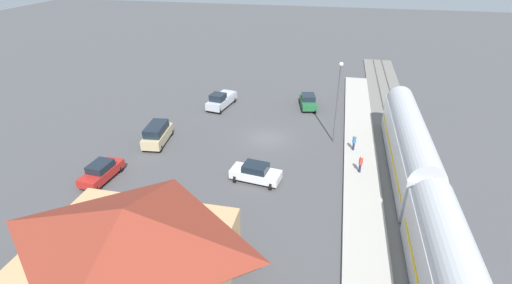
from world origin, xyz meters
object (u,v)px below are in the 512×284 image
object	(u,v)px
station_building	(131,250)
suv_tan	(157,134)
pedestrian_waiting_far	(361,163)
pickup_silver	(221,100)
sedan_white	(256,173)
sedan_green	(308,101)
light_pole_near_platform	(338,94)
pedestrian_on_platform	(354,141)
sedan_red	(101,171)

from	to	relation	value
station_building	suv_tan	bearing A→B (deg)	-68.44
station_building	suv_tan	distance (m)	19.90
pedestrian_waiting_far	pickup_silver	world-z (taller)	pickup_silver
station_building	sedan_white	bearing A→B (deg)	-108.81
pedestrian_waiting_far	sedan_green	bearing A→B (deg)	-68.20
suv_tan	light_pole_near_platform	size ratio (longest dim) A/B	0.58
pedestrian_on_platform	sedan_green	world-z (taller)	pedestrian_on_platform
pedestrian_waiting_far	sedan_white	xyz separation A→B (m)	(9.22, 3.05, -0.40)
pedestrian_on_platform	pickup_silver	xyz separation A→B (m)	(16.78, -8.89, -0.25)
pedestrian_on_platform	station_building	bearing A→B (deg)	57.38
station_building	pedestrian_waiting_far	world-z (taller)	station_building
pedestrian_on_platform	light_pole_near_platform	bearing A→B (deg)	-44.82
station_building	sedan_red	bearing A→B (deg)	-49.56
suv_tan	sedan_white	distance (m)	12.85
sedan_red	sedan_green	bearing A→B (deg)	-128.19
station_building	light_pole_near_platform	distance (m)	25.49
pickup_silver	station_building	bearing A→B (deg)	96.76
station_building	light_pole_near_platform	world-z (taller)	light_pole_near_platform
sedan_white	suv_tan	bearing A→B (deg)	-22.74
pedestrian_on_platform	suv_tan	size ratio (longest dim) A/B	0.34
pedestrian_on_platform	suv_tan	bearing A→B (deg)	6.46
light_pole_near_platform	suv_tan	bearing A→B (deg)	13.34
sedan_white	sedan_green	bearing A→B (deg)	-99.26
pickup_silver	suv_tan	bearing A→B (deg)	71.47
suv_tan	sedan_red	distance (m)	7.92
station_building	sedan_red	xyz separation A→B (m)	(9.13, -10.71, -2.37)
sedan_white	sedan_red	world-z (taller)	same
suv_tan	pedestrian_waiting_far	bearing A→B (deg)	174.81
station_building	sedan_white	xyz separation A→B (m)	(-4.58, -13.44, -2.37)
pickup_silver	light_pole_near_platform	distance (m)	16.82
light_pole_near_platform	pedestrian_on_platform	bearing A→B (deg)	135.18
sedan_white	sedan_green	size ratio (longest dim) A/B	0.99
sedan_green	light_pole_near_platform	size ratio (longest dim) A/B	0.54
sedan_red	light_pole_near_platform	bearing A→B (deg)	-149.29
pedestrian_waiting_far	sedan_white	bearing A→B (deg)	18.31
pedestrian_on_platform	sedan_green	bearing A→B (deg)	-63.26
station_building	pedestrian_on_platform	world-z (taller)	station_building
pedestrian_waiting_far	light_pole_near_platform	bearing A→B (deg)	-67.59
sedan_white	light_pole_near_platform	distance (m)	12.33
pedestrian_waiting_far	pickup_silver	size ratio (longest dim) A/B	0.30
pickup_silver	suv_tan	world-z (taller)	suv_tan
sedan_white	sedan_red	xyz separation A→B (m)	(13.71, 2.73, 0.00)
sedan_red	sedan_white	bearing A→B (deg)	-168.74
pedestrian_on_platform	sedan_red	distance (m)	24.54
pedestrian_on_platform	sedan_white	xyz separation A→B (m)	(8.69, 7.29, -0.40)
pedestrian_on_platform	pedestrian_waiting_far	bearing A→B (deg)	97.09
pedestrian_on_platform	suv_tan	world-z (taller)	suv_tan
pedestrian_waiting_far	light_pole_near_platform	distance (m)	7.99
sedan_white	sedan_red	distance (m)	13.98
sedan_green	pedestrian_waiting_far	bearing A→B (deg)	111.80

